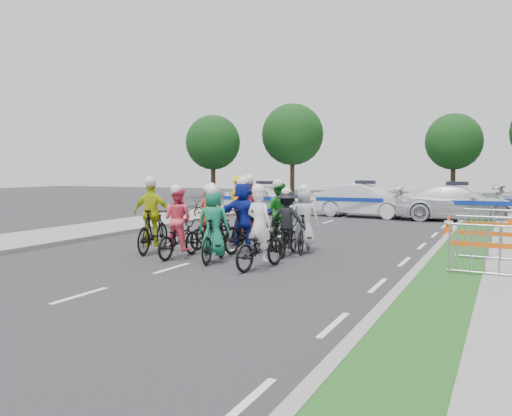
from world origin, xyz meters
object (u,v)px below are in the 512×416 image
at_px(rider_4, 287,229).
at_px(rider_9, 250,218).
at_px(barrier_0, 499,254).
at_px(tree_4, 454,142).
at_px(rider_6, 210,227).
at_px(tree_3, 292,135).
at_px(rider_2, 178,230).
at_px(police_car_0, 266,199).
at_px(rider_1, 214,232).
at_px(rider_10, 213,219).
at_px(parked_bike, 190,209).
at_px(rider_7, 305,226).
at_px(cone_1, 512,218).
at_px(barrier_1, 501,241).
at_px(cone_0, 449,225).
at_px(rider_0, 260,241).
at_px(rider_8, 279,222).
at_px(barrier_2, 502,230).
at_px(rider_5, 244,221).
at_px(police_car_1, 365,200).
at_px(police_car_2, 457,203).
at_px(marshal_hiviz, 239,195).
at_px(rider_3, 153,224).
at_px(tree_0, 213,143).

height_order(rider_4, rider_9, rider_9).
relative_size(barrier_0, tree_4, 0.32).
height_order(rider_6, tree_4, tree_4).
relative_size(tree_3, tree_4, 1.17).
relative_size(rider_2, police_car_0, 0.43).
height_order(rider_1, rider_10, rider_1).
relative_size(rider_9, parked_bike, 1.32).
height_order(rider_7, cone_1, rider_7).
height_order(rider_4, barrier_1, rider_4).
xyz_separation_m(rider_1, police_car_0, (-4.45, 13.67, 0.01)).
bearing_deg(barrier_0, police_car_0, 128.46).
relative_size(cone_0, parked_bike, 0.45).
height_order(rider_0, tree_3, tree_3).
height_order(rider_7, parked_bike, rider_7).
height_order(rider_4, rider_10, rider_10).
height_order(barrier_0, tree_4, tree_4).
xyz_separation_m(rider_8, barrier_2, (5.82, 1.74, -0.16)).
bearing_deg(barrier_0, tree_3, 117.11).
height_order(rider_7, barrier_2, rider_7).
xyz_separation_m(barrier_1, parked_bike, (-12.82, 7.63, -0.15)).
relative_size(rider_9, rider_10, 1.13).
height_order(rider_0, rider_8, rider_8).
distance_m(rider_0, barrier_2, 7.13).
relative_size(rider_5, police_car_1, 0.44).
xyz_separation_m(rider_5, police_car_2, (4.41, 11.93, -0.09)).
relative_size(marshal_hiviz, tree_3, 0.26).
relative_size(rider_7, barrier_0, 0.91).
xyz_separation_m(rider_3, cone_0, (6.78, 7.20, -0.44)).
distance_m(rider_7, barrier_1, 4.79).
relative_size(rider_2, police_car_1, 0.40).
relative_size(rider_6, cone_0, 2.61).
distance_m(rider_1, tree_0, 30.71).
height_order(rider_2, marshal_hiviz, marshal_hiviz).
bearing_deg(rider_3, police_car_1, -111.64).
height_order(police_car_2, tree_4, tree_4).
height_order(rider_3, tree_3, tree_3).
height_order(rider_8, police_car_2, rider_8).
height_order(rider_8, barrier_1, rider_8).
bearing_deg(parked_bike, tree_3, 14.63).
bearing_deg(barrier_0, tree_0, 127.81).
relative_size(police_car_0, cone_1, 6.09).
height_order(rider_6, tree_0, tree_0).
distance_m(rider_10, tree_3, 28.90).
xyz_separation_m(rider_3, cone_1, (8.70, 11.12, -0.44)).
height_order(rider_0, cone_0, rider_0).
height_order(rider_9, barrier_2, rider_9).
height_order(rider_4, barrier_2, rider_4).
relative_size(rider_1, police_car_1, 0.40).
relative_size(rider_4, tree_3, 0.24).
bearing_deg(rider_0, rider_6, -33.61).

